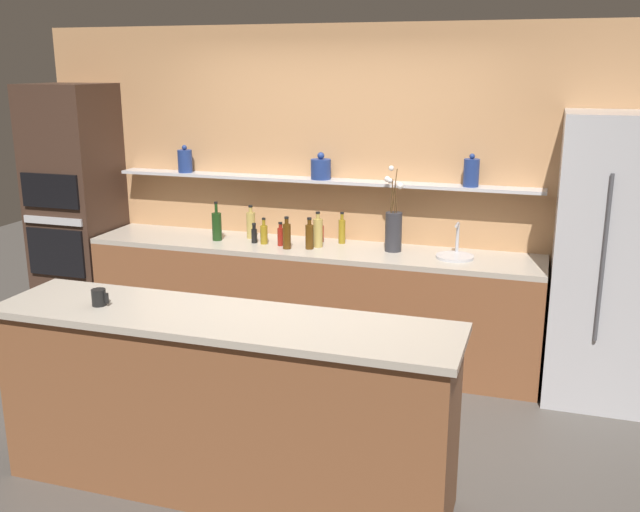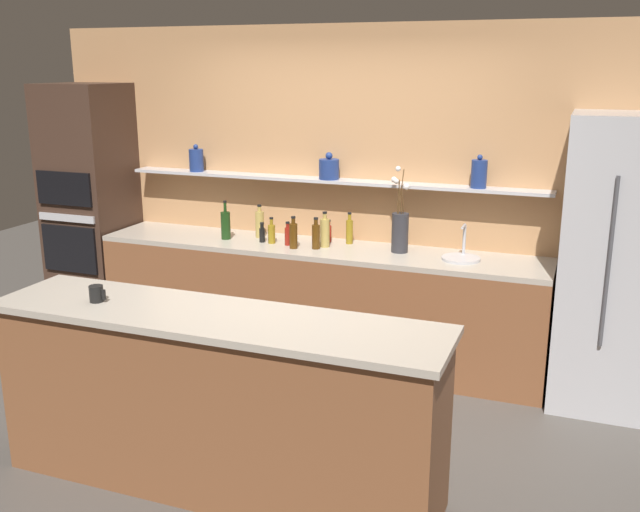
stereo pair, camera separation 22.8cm
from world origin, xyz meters
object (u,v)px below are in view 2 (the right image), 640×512
object	(u,v)px
sink_fixture	(461,256)
bottle_spirit_1	(325,232)
bottle_sauce_6	(288,235)
bottle_spirit_5	(316,236)
flower_vase	(400,229)
bottle_spirit_7	(293,235)
bottle_wine_3	(226,225)
bottle_oil_8	(272,233)
bottle_oil_2	(349,231)
bottle_sauce_9	(329,232)
bottle_sauce_0	(262,234)
coffee_mug	(97,294)
refrigerator	(634,266)
bottle_spirit_4	(260,224)
oven_tower	(91,209)

from	to	relation	value
sink_fixture	bottle_spirit_1	xyz separation A→B (m)	(-1.06, -0.00, 0.09)
sink_fixture	bottle_sauce_6	bearing A→B (deg)	-177.67
sink_fixture	bottle_spirit_5	size ratio (longest dim) A/B	1.14
flower_vase	bottle_spirit_7	bearing A→B (deg)	-166.87
bottle_wine_3	bottle_spirit_7	xyz separation A→B (m)	(0.63, -0.09, -0.01)
sink_fixture	bottle_oil_8	distance (m)	1.50
bottle_oil_2	bottle_sauce_9	xyz separation A→B (m)	(-0.18, -0.00, -0.03)
bottle_sauce_0	bottle_spirit_5	bearing A→B (deg)	-5.65
coffee_mug	refrigerator	bearing A→B (deg)	34.20
bottle_wine_3	bottle_sauce_6	bearing A→B (deg)	-1.24
bottle_oil_8	coffee_mug	world-z (taller)	bottle_oil_8
bottle_wine_3	bottle_spirit_4	xyz separation A→B (m)	(0.23, 0.15, -0.00)
sink_fixture	bottle_sauce_9	distance (m)	1.10
oven_tower	bottle_sauce_0	size ratio (longest dim) A/B	13.31
refrigerator	bottle_spirit_1	distance (m)	2.22
bottle_wine_3	coffee_mug	distance (m)	1.94
bottle_sauce_9	coffee_mug	size ratio (longest dim) A/B	1.84
bottle_spirit_5	bottle_spirit_7	size ratio (longest dim) A/B	0.98
flower_vase	refrigerator	bearing A→B (deg)	-3.63
bottle_spirit_1	oven_tower	bearing A→B (deg)	-179.69
bottle_sauce_9	bottle_oil_8	bearing A→B (deg)	-153.19
oven_tower	bottle_oil_8	bearing A→B (deg)	-0.95
bottle_spirit_1	bottle_oil_2	xyz separation A→B (m)	(0.15, 0.17, -0.01)
oven_tower	bottle_sauce_6	distance (m)	1.90
bottle_spirit_5	refrigerator	bearing A→B (deg)	0.82
bottle_sauce_0	bottle_sauce_9	world-z (taller)	bottle_sauce_9
bottle_oil_2	refrigerator	bearing A→B (deg)	-5.93
flower_vase	bottle_sauce_6	world-z (taller)	flower_vase
sink_fixture	bottle_wine_3	size ratio (longest dim) A/B	0.88
refrigerator	bottle_spirit_7	bearing A→B (deg)	-178.07
bottle_spirit_7	bottle_spirit_1	bearing A→B (deg)	31.91
sink_fixture	bottle_spirit_5	xyz separation A→B (m)	(-1.10, -0.08, 0.08)
bottle_spirit_1	bottle_oil_8	xyz separation A→B (m)	(-0.44, -0.04, -0.03)
bottle_sauce_0	bottle_spirit_7	size ratio (longest dim) A/B	0.64
sink_fixture	bottle_sauce_9	size ratio (longest dim) A/B	1.55
bottle_sauce_6	bottle_sauce_9	world-z (taller)	bottle_sauce_6
bottle_oil_8	bottle_wine_3	bearing A→B (deg)	-179.79
bottle_sauce_6	bottle_sauce_9	distance (m)	0.34
bottle_sauce_6	bottle_spirit_7	xyz separation A→B (m)	(0.08, -0.08, 0.03)
sink_fixture	coffee_mug	distance (m)	2.59
bottle_sauce_6	bottle_oil_8	distance (m)	0.15
flower_vase	bottle_oil_8	size ratio (longest dim) A/B	3.08
bottle_oil_8	bottle_spirit_5	bearing A→B (deg)	-5.78
flower_vase	coffee_mug	bearing A→B (deg)	-120.63
bottle_wine_3	bottle_spirit_7	world-z (taller)	bottle_wine_3
refrigerator	bottle_sauce_0	bearing A→B (deg)	179.68
bottle_spirit_4	bottle_oil_8	xyz separation A→B (m)	(0.18, -0.15, -0.03)
bottle_wine_3	sink_fixture	bearing A→B (deg)	1.30
bottle_oil_8	bottle_sauce_0	bearing A→B (deg)	174.94
sink_fixture	bottle_oil_8	world-z (taller)	sink_fixture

